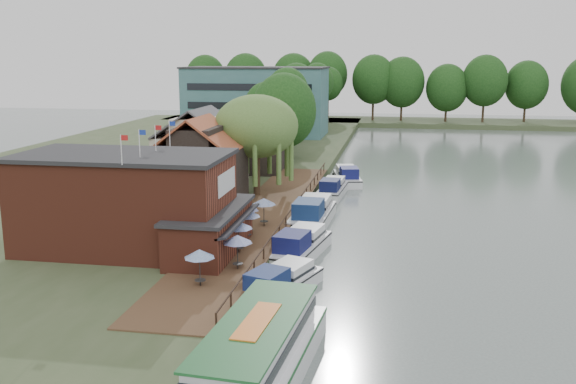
# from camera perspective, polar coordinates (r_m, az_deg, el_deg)

# --- Properties ---
(ground) EXTENTS (260.00, 260.00, 0.00)m
(ground) POSITION_cam_1_polar(r_m,az_deg,el_deg) (47.19, 4.70, -6.84)
(ground) COLOR #525F5C
(ground) RESTS_ON ground
(land_bank) EXTENTS (50.00, 140.00, 1.00)m
(land_bank) POSITION_cam_1_polar(r_m,az_deg,el_deg) (87.66, -12.98, 2.06)
(land_bank) COLOR #384728
(land_bank) RESTS_ON ground
(quay_deck) EXTENTS (6.00, 50.00, 0.10)m
(quay_deck) POSITION_cam_1_polar(r_m,az_deg,el_deg) (57.55, -2.31, -2.24)
(quay_deck) COLOR #47301E
(quay_deck) RESTS_ON land_bank
(quay_rail) EXTENTS (0.20, 49.00, 1.00)m
(quay_rail) POSITION_cam_1_polar(r_m,az_deg,el_deg) (57.42, 0.43, -1.80)
(quay_rail) COLOR black
(quay_rail) RESTS_ON land_bank
(pub) EXTENTS (20.00, 11.00, 7.30)m
(pub) POSITION_cam_1_polar(r_m,az_deg,el_deg) (48.20, -12.12, -0.92)
(pub) COLOR maroon
(pub) RESTS_ON land_bank
(hotel_block) EXTENTS (25.40, 12.40, 12.30)m
(hotel_block) POSITION_cam_1_polar(r_m,az_deg,el_deg) (117.66, -2.83, 8.09)
(hotel_block) COLOR #38666B
(hotel_block) RESTS_ON land_bank
(cottage_a) EXTENTS (8.60, 7.60, 8.50)m
(cottage_a) POSITION_cam_1_polar(r_m,az_deg,el_deg) (62.27, -7.87, 2.70)
(cottage_a) COLOR black
(cottage_a) RESTS_ON land_bank
(cottage_b) EXTENTS (9.60, 8.60, 8.50)m
(cottage_b) POSITION_cam_1_polar(r_m,az_deg,el_deg) (72.59, -7.74, 4.03)
(cottage_b) COLOR beige
(cottage_b) RESTS_ON land_bank
(cottage_c) EXTENTS (7.60, 7.60, 8.50)m
(cottage_c) POSITION_cam_1_polar(r_m,az_deg,el_deg) (80.15, -3.06, 4.87)
(cottage_c) COLOR black
(cottage_c) RESTS_ON land_bank
(willow) EXTENTS (8.60, 8.60, 10.43)m
(willow) POSITION_cam_1_polar(r_m,az_deg,el_deg) (65.72, -2.82, 4.14)
(willow) COLOR #476B2D
(willow) RESTS_ON land_bank
(umbrella_0) EXTENTS (1.95, 1.95, 2.38)m
(umbrella_0) POSITION_cam_1_polar(r_m,az_deg,el_deg) (40.60, -7.85, -6.67)
(umbrella_0) COLOR #1B4A98
(umbrella_0) RESTS_ON quay_deck
(umbrella_1) EXTENTS (2.06, 2.06, 2.38)m
(umbrella_1) POSITION_cam_1_polar(r_m,az_deg,el_deg) (43.45, -4.51, -5.33)
(umbrella_1) COLOR navy
(umbrella_1) RESTS_ON quay_deck
(umbrella_2) EXTENTS (2.09, 2.09, 2.38)m
(umbrella_2) POSITION_cam_1_polar(r_m,az_deg,el_deg) (46.95, -4.40, -4.00)
(umbrella_2) COLOR #1B3A96
(umbrella_2) RESTS_ON quay_deck
(umbrella_3) EXTENTS (2.13, 2.13, 2.38)m
(umbrella_3) POSITION_cam_1_polar(r_m,az_deg,el_deg) (50.30, -3.66, -2.90)
(umbrella_3) COLOR navy
(umbrella_3) RESTS_ON quay_deck
(umbrella_4) EXTENTS (2.18, 2.18, 2.38)m
(umbrella_4) POSITION_cam_1_polar(r_m,az_deg,el_deg) (52.25, -3.79, -2.33)
(umbrella_4) COLOR navy
(umbrella_4) RESTS_ON quay_deck
(umbrella_5) EXTENTS (2.08, 2.08, 2.38)m
(umbrella_5) POSITION_cam_1_polar(r_m,az_deg,el_deg) (54.24, -2.16, -1.78)
(umbrella_5) COLOR navy
(umbrella_5) RESTS_ON quay_deck
(cruiser_0) EXTENTS (5.66, 9.42, 2.14)m
(cruiser_0) POSITION_cam_1_polar(r_m,az_deg,el_deg) (41.82, -0.68, -7.76)
(cruiser_0) COLOR silver
(cruiser_0) RESTS_ON ground
(cruiser_1) EXTENTS (4.73, 10.10, 2.35)m
(cruiser_1) POSITION_cam_1_polar(r_m,az_deg,el_deg) (49.56, 1.06, -4.44)
(cruiser_1) COLOR white
(cruiser_1) RESTS_ON ground
(cruiser_2) EXTENTS (3.91, 10.92, 2.65)m
(cruiser_2) POSITION_cam_1_polar(r_m,az_deg,el_deg) (58.95, 2.18, -1.61)
(cruiser_2) COLOR silver
(cruiser_2) RESTS_ON ground
(cruiser_3) EXTENTS (3.39, 9.06, 2.12)m
(cruiser_3) POSITION_cam_1_polar(r_m,az_deg,el_deg) (71.10, 3.97, 0.51)
(cruiser_3) COLOR silver
(cruiser_3) RESTS_ON ground
(cruiser_4) EXTENTS (4.84, 9.74, 2.24)m
(cruiser_4) POSITION_cam_1_polar(r_m,az_deg,el_deg) (78.29, 5.29, 1.60)
(cruiser_4) COLOR silver
(cruiser_4) RESTS_ON ground
(tour_boat) EXTENTS (5.34, 15.24, 3.27)m
(tour_boat) POSITION_cam_1_polar(r_m,az_deg,el_deg) (30.34, -3.16, -14.62)
(tour_boat) COLOR silver
(tour_boat) RESTS_ON ground
(swan) EXTENTS (0.44, 0.44, 0.44)m
(swan) POSITION_cam_1_polar(r_m,az_deg,el_deg) (36.83, -2.10, -12.03)
(swan) COLOR white
(swan) RESTS_ON ground
(bank_tree_0) EXTENTS (8.98, 8.98, 11.99)m
(bank_tree_0) POSITION_cam_1_polar(r_m,az_deg,el_deg) (88.93, -0.37, 6.73)
(bank_tree_0) COLOR #143811
(bank_tree_0) RESTS_ON land_bank
(bank_tree_1) EXTENTS (6.58, 6.58, 10.35)m
(bank_tree_1) POSITION_cam_1_polar(r_m,az_deg,el_deg) (98.90, -1.98, 6.78)
(bank_tree_1) COLOR #143811
(bank_tree_1) RESTS_ON land_bank
(bank_tree_2) EXTENTS (6.82, 6.82, 12.45)m
(bank_tree_2) POSITION_cam_1_polar(r_m,az_deg,el_deg) (102.72, -0.06, 7.57)
(bank_tree_2) COLOR #143811
(bank_tree_2) RESTS_ON land_bank
(bank_tree_3) EXTENTS (6.36, 6.36, 12.91)m
(bank_tree_3) POSITION_cam_1_polar(r_m,az_deg,el_deg) (124.92, 2.60, 8.46)
(bank_tree_3) COLOR #143811
(bank_tree_3) RESTS_ON land_bank
(bank_tree_4) EXTENTS (8.15, 8.15, 12.84)m
(bank_tree_4) POSITION_cam_1_polar(r_m,az_deg,el_deg) (130.69, 0.77, 8.62)
(bank_tree_4) COLOR #143811
(bank_tree_4) RESTS_ON land_bank
(bank_tree_5) EXTENTS (6.30, 6.30, 11.94)m
(bank_tree_5) POSITION_cam_1_polar(r_m,az_deg,el_deg) (139.54, 3.56, 8.63)
(bank_tree_5) COLOR #143811
(bank_tree_5) RESTS_ON land_bank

